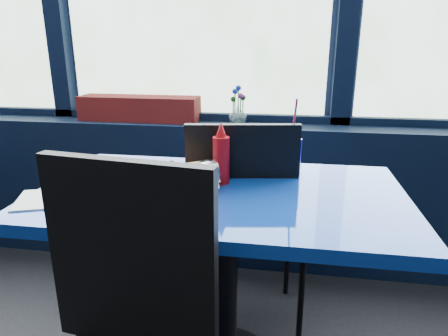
% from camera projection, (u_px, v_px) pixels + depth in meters
% --- Properties ---
extents(window_sill, '(5.00, 0.26, 0.80)m').
position_uv_depth(window_sill, '(194.00, 191.00, 2.29)').
color(window_sill, black).
rests_on(window_sill, ground).
extents(near_table, '(1.20, 0.70, 0.75)m').
position_uv_depth(near_table, '(220.00, 239.00, 1.37)').
color(near_table, black).
rests_on(near_table, ground).
extents(chair_near_back, '(0.49, 0.49, 0.94)m').
position_uv_depth(chair_near_back, '(249.00, 216.00, 1.61)').
color(chair_near_back, black).
rests_on(chair_near_back, ground).
extents(planter_box, '(0.66, 0.17, 0.13)m').
position_uv_depth(planter_box, '(140.00, 108.00, 2.20)').
color(planter_box, maroon).
rests_on(planter_box, window_sill).
extents(flower_vase, '(0.12, 0.12, 0.20)m').
position_uv_depth(flower_vase, '(238.00, 113.00, 2.09)').
color(flower_vase, silver).
rests_on(flower_vase, window_sill).
extents(food_basket, '(0.27, 0.27, 0.09)m').
position_uv_depth(food_basket, '(179.00, 180.00, 1.32)').
color(food_basket, '#B20B11').
rests_on(food_basket, near_table).
extents(ketchup_bottle, '(0.06, 0.06, 0.22)m').
position_uv_depth(ketchup_bottle, '(221.00, 156.00, 1.36)').
color(ketchup_bottle, '#B20B11').
rests_on(ketchup_bottle, near_table).
extents(soda_cup, '(0.08, 0.08, 0.28)m').
position_uv_depth(soda_cup, '(290.00, 155.00, 1.46)').
color(soda_cup, '#0D0C8B').
rests_on(soda_cup, near_table).
extents(napkin, '(0.22, 0.22, 0.00)m').
position_uv_depth(napkin, '(46.00, 199.00, 1.24)').
color(napkin, white).
rests_on(napkin, near_table).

